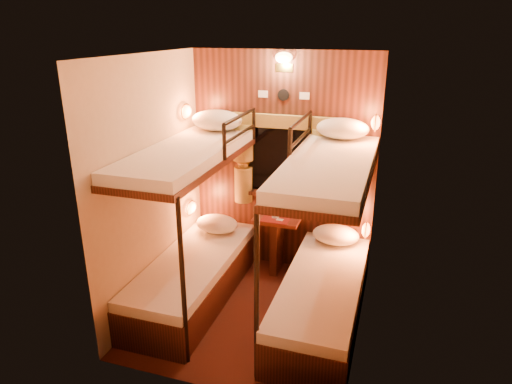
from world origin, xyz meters
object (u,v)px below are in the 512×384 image
(bottle_left, at_px, (276,209))
(table, at_px, (277,237))
(bunk_right, at_px, (323,268))
(bottle_right, at_px, (275,208))
(bunk_left, at_px, (193,248))

(bottle_left, bearing_deg, table, 45.37)
(bunk_right, height_order, table, bunk_right)
(bunk_right, relative_size, bottle_right, 7.19)
(bunk_left, xyz_separation_m, bottle_right, (0.63, 0.77, 0.21))
(table, relative_size, bottle_right, 2.48)
(bunk_right, bearing_deg, table, 129.67)
(table, distance_m, bottle_left, 0.33)
(table, bearing_deg, bunk_right, -50.33)
(bottle_right, bearing_deg, bunk_left, -129.36)
(bunk_right, xyz_separation_m, bottle_right, (-0.67, 0.77, 0.21))
(bunk_left, xyz_separation_m, bottle_left, (0.64, 0.77, 0.19))
(bunk_left, relative_size, table, 2.90)
(bottle_left, distance_m, bottle_right, 0.02)
(bunk_left, distance_m, bunk_right, 1.30)
(bunk_left, height_order, bunk_right, same)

